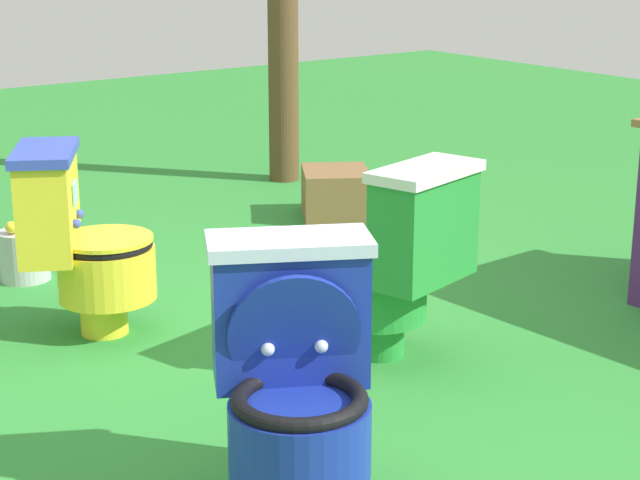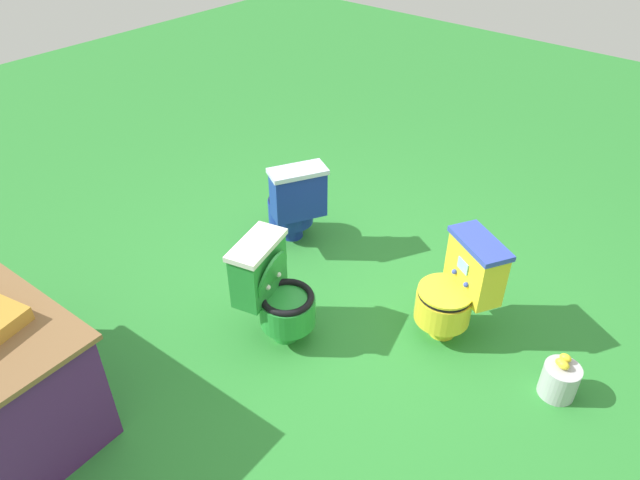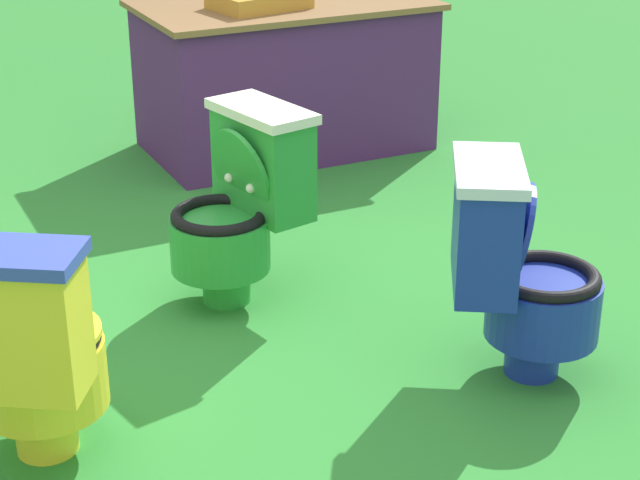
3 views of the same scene
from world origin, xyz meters
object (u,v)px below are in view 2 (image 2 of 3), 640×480
toilet_blue (294,202)px  lemon_bucket (560,380)px  toilet_green (274,291)px  toilet_yellow (458,288)px

toilet_blue → lemon_bucket: size_ratio=2.63×
toilet_blue → lemon_bucket: bearing=-65.9°
toilet_green → lemon_bucket: toilet_green is taller
toilet_blue → toilet_yellow: bearing=-65.3°
toilet_blue → toilet_yellow: same height
toilet_green → toilet_blue: bearing=-159.6°
toilet_blue → lemon_bucket: 2.31m
toilet_yellow → toilet_green: bearing=70.7°
toilet_yellow → lemon_bucket: size_ratio=2.63×
toilet_green → toilet_yellow: size_ratio=1.00×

